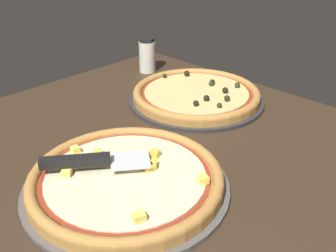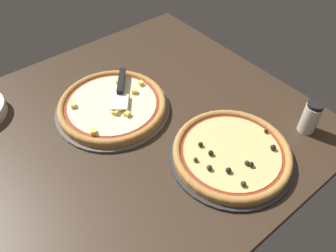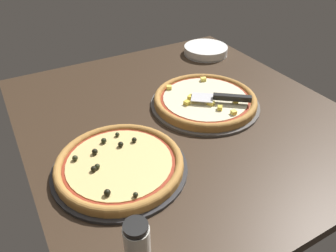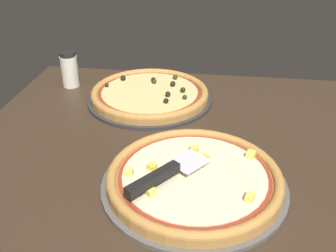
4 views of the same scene
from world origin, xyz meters
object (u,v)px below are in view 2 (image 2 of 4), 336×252
serving_spatula (121,84)px  parmesan_shaker (311,117)px  pizza_back (232,152)px  pizza_front (112,105)px

serving_spatula → parmesan_shaker: 68.59cm
pizza_back → serving_spatula: 49.00cm
pizza_front → parmesan_shaker: size_ratio=3.23×
pizza_back → parmesan_shaker: 30.79cm
pizza_back → parmesan_shaker: (-29.57, 7.79, 3.61)cm
pizza_front → pizza_back: size_ratio=1.04×
pizza_front → serving_spatula: size_ratio=1.97×
pizza_back → parmesan_shaker: parmesan_shaker is taller
pizza_back → serving_spatula: serving_spatula is taller
serving_spatula → pizza_front: bearing=33.2°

